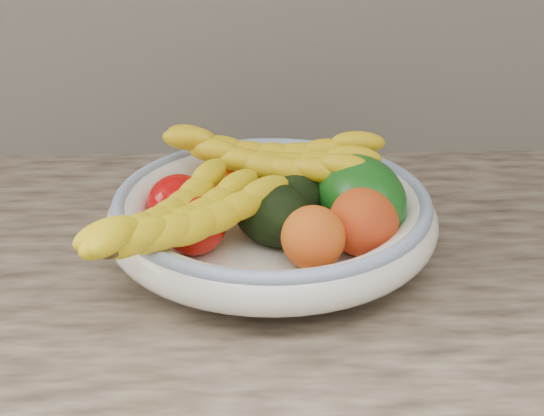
{
  "coord_description": "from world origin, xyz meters",
  "views": [
    {
      "loc": [
        -0.02,
        0.78,
        1.39
      ],
      "look_at": [
        0.0,
        1.66,
        0.96
      ],
      "focal_mm": 55.0,
      "sensor_mm": 36.0,
      "label": 1
    }
  ],
  "objects": [
    {
      "name": "tomato_left",
      "position": [
        -0.11,
        1.67,
        0.96
      ],
      "size": [
        0.1,
        0.1,
        0.07
      ],
      "primitive_type": "ellipsoid",
      "rotation": [
        0.0,
        0.0,
        -0.35
      ],
      "color": "#B20405",
      "rests_on": "fruit_bowl"
    },
    {
      "name": "banana_bunch_front",
      "position": [
        -0.1,
        1.57,
        0.98
      ],
      "size": [
        0.26,
        0.31,
        0.08
      ],
      "primitive_type": null,
      "rotation": [
        0.0,
        0.0,
        0.95
      ],
      "color": "yellow",
      "rests_on": "fruit_bowl"
    },
    {
      "name": "fruit_bowl",
      "position": [
        0.0,
        1.66,
        0.95
      ],
      "size": [
        0.39,
        0.39,
        0.08
      ],
      "color": "white",
      "rests_on": "kitchen_counter"
    },
    {
      "name": "clementine_back_left",
      "position": [
        -0.05,
        1.76,
        0.95
      ],
      "size": [
        0.05,
        0.05,
        0.05
      ],
      "primitive_type": "ellipsoid",
      "rotation": [
        0.0,
        0.0,
        -0.04
      ],
      "color": "#F46305",
      "rests_on": "fruit_bowl"
    },
    {
      "name": "clementine_back_mid",
      "position": [
        -0.0,
        1.72,
        0.95
      ],
      "size": [
        0.07,
        0.07,
        0.05
      ],
      "primitive_type": "ellipsoid",
      "rotation": [
        0.0,
        0.0,
        -0.41
      ],
      "color": "orange",
      "rests_on": "fruit_bowl"
    },
    {
      "name": "tomato_near_left",
      "position": [
        -0.09,
        1.61,
        0.96
      ],
      "size": [
        0.08,
        0.08,
        0.07
      ],
      "primitive_type": "ellipsoid",
      "rotation": [
        0.0,
        0.0,
        0.1
      ],
      "color": "red",
      "rests_on": "fruit_bowl"
    },
    {
      "name": "green_mango",
      "position": [
        0.1,
        1.65,
        0.98
      ],
      "size": [
        0.16,
        0.17,
        0.12
      ],
      "primitive_type": "ellipsoid",
      "rotation": [
        0.0,
        0.31,
        0.49
      ],
      "color": "#0D490E",
      "rests_on": "fruit_bowl"
    },
    {
      "name": "avocado_right",
      "position": [
        0.04,
        1.69,
        0.96
      ],
      "size": [
        0.09,
        0.11,
        0.07
      ],
      "primitive_type": "ellipsoid",
      "rotation": [
        0.0,
        0.0,
        -0.27
      ],
      "color": "black",
      "rests_on": "fruit_bowl"
    },
    {
      "name": "peach_right",
      "position": [
        0.1,
        1.61,
        0.97
      ],
      "size": [
        0.09,
        0.09,
        0.08
      ],
      "primitive_type": "ellipsoid",
      "rotation": [
        0.0,
        0.0,
        0.1
      ],
      "color": "orange",
      "rests_on": "fruit_bowl"
    },
    {
      "name": "banana_bunch_back",
      "position": [
        -0.0,
        1.73,
        0.99
      ],
      "size": [
        0.31,
        0.19,
        0.08
      ],
      "primitive_type": null,
      "rotation": [
        0.0,
        0.0,
        -0.3
      ],
      "color": "yellow",
      "rests_on": "fruit_bowl"
    },
    {
      "name": "avocado_center",
      "position": [
        -0.0,
        1.64,
        0.96
      ],
      "size": [
        0.13,
        0.13,
        0.08
      ],
      "primitive_type": "ellipsoid",
      "rotation": [
        0.0,
        0.0,
        0.72
      ],
      "color": "black",
      "rests_on": "fruit_bowl"
    },
    {
      "name": "peach_front",
      "position": [
        0.04,
        1.57,
        0.97
      ],
      "size": [
        0.07,
        0.07,
        0.07
      ],
      "primitive_type": "ellipsoid",
      "rotation": [
        0.0,
        0.0,
        -0.01
      ],
      "color": "orange",
      "rests_on": "fruit_bowl"
    },
    {
      "name": "clementine_back_right",
      "position": [
        0.04,
        1.78,
        0.95
      ],
      "size": [
        0.06,
        0.06,
        0.05
      ],
      "primitive_type": "ellipsoid",
      "rotation": [
        0.0,
        0.0,
        -0.17
      ],
      "color": "orange",
      "rests_on": "fruit_bowl"
    }
  ]
}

